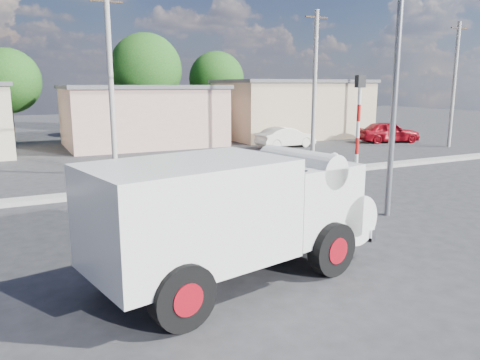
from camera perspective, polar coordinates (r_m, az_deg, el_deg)
name	(u,v)px	position (r m, az deg, el deg)	size (l,w,h in m)	color
ground_plane	(294,247)	(12.18, 6.55, -8.13)	(120.00, 120.00, 0.00)	#28282A
median	(186,185)	(19.11, -6.57, -0.61)	(40.00, 0.80, 0.16)	#99968E
truck	(240,211)	(9.86, -0.05, -3.82)	(6.79, 3.60, 2.66)	black
bicycle	(333,201)	(14.91, 11.23, -2.56)	(0.68, 1.94, 1.02)	black
cyclist	(333,190)	(14.83, 11.29, -1.17)	(0.64, 0.42, 1.75)	silver
car_cream	(286,137)	(31.08, 5.60, 5.21)	(1.41, 4.06, 1.34)	white
car_red	(388,132)	(35.31, 17.63, 5.62)	(1.76, 4.38, 1.49)	maroon
traffic_pole	(358,135)	(14.68, 14.15, 5.37)	(0.28, 0.18, 4.36)	red
streetlight	(393,54)	(15.04, 18.18, 14.34)	(2.34, 0.22, 9.00)	slate
building_row	(129,114)	(32.50, -13.35, 7.83)	(37.80, 7.30, 4.44)	beige
tree_row	(62,74)	(38.42, -20.87, 11.95)	(34.13, 7.32, 8.10)	#38281E
utility_poles	(219,85)	(23.61, -2.62, 11.52)	(35.40, 0.24, 8.00)	#99968E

